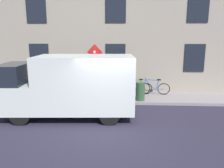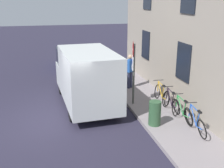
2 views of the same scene
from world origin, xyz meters
The scene contains 11 objects.
ground_plane centered at (0.00, 0.00, 0.00)m, with size 80.00×80.00×0.00m, color #262335.
sidewalk_slab centered at (4.08, 0.00, 0.07)m, with size 2.05×17.69×0.14m, color gray.
building_facade centered at (5.45, 0.00, 3.28)m, with size 0.75×15.69×6.56m.
sign_post_stacked centered at (3.27, 0.91, 1.91)m, with size 0.20×0.55×2.64m.
delivery_van centered at (1.36, 1.66, 1.33)m, with size 2.30×5.43×2.50m.
bicycle_blue centered at (4.56, -2.11, 0.51)m, with size 0.46×1.72×0.89m.
bicycle_green centered at (4.56, -1.15, 0.51)m, with size 0.46×1.72×0.89m.
bicycle_black centered at (4.56, -0.20, 0.51)m, with size 0.46×1.71×0.89m.
bicycle_orange centered at (4.56, 0.76, 0.51)m, with size 0.46×1.72×0.89m.
pedestrian centered at (3.82, 3.06, 1.07)m, with size 0.48×0.44×1.72m.
litter_bin centered at (3.41, -1.30, 0.59)m, with size 0.44×0.44×0.90m, color #2D5133.
Camera 1 is at (-7.17, -0.47, 3.24)m, focal length 35.29 mm.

